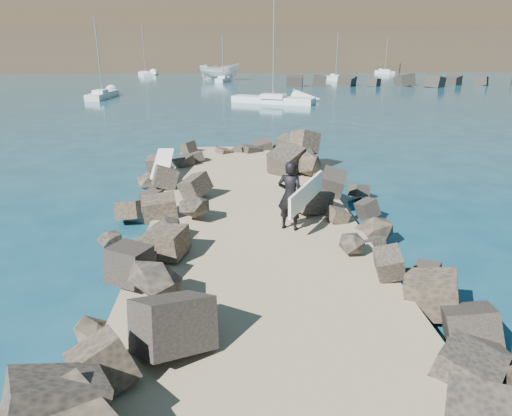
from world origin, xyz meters
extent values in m
plane|color=#0F384C|center=(0.00, 0.00, 0.00)|extent=(800.00, 800.00, 0.00)
cube|color=#8C7759|center=(0.00, -2.00, 0.30)|extent=(6.00, 26.00, 0.60)
cube|color=black|center=(-2.90, -1.50, 0.50)|extent=(2.60, 22.00, 1.00)
cube|color=black|center=(2.90, -1.50, 0.50)|extent=(2.60, 22.00, 1.00)
cube|color=black|center=(35.00, 55.00, 0.60)|extent=(52.00, 4.00, 1.20)
cube|color=#2D4919|center=(10.00, 160.00, 16.00)|extent=(360.00, 140.00, 32.00)
cube|color=white|center=(-3.25, 5.38, 1.04)|extent=(0.67, 2.59, 0.09)
imported|color=silver|center=(-2.11, 69.50, 1.36)|extent=(7.47, 4.37, 2.71)
imported|color=black|center=(0.98, -0.25, 1.57)|extent=(0.84, 0.72, 1.95)
cube|color=white|center=(1.43, -0.25, 1.63)|extent=(1.28, 2.13, 0.76)
cube|color=silver|center=(-14.68, 41.04, 0.25)|extent=(2.04, 7.29, 0.80)
cylinder|color=gray|center=(-14.68, 41.04, 4.56)|extent=(0.12, 0.12, 7.92)
cube|color=silver|center=(-14.68, 40.18, 0.75)|extent=(1.28, 2.09, 0.44)
cube|color=silver|center=(32.18, 85.63, 0.25)|extent=(2.52, 6.18, 0.80)
cylinder|color=gray|center=(32.18, 85.63, 3.92)|extent=(0.12, 0.12, 6.64)
cube|color=silver|center=(32.18, 84.92, 0.75)|extent=(1.29, 1.85, 0.44)
cube|color=silver|center=(17.47, 66.61, 0.25)|extent=(2.71, 6.45, 0.80)
cylinder|color=gray|center=(17.47, 66.61, 4.06)|extent=(0.12, 0.12, 6.93)
cube|color=silver|center=(17.47, 65.87, 0.75)|extent=(1.36, 1.94, 0.44)
cube|color=silver|center=(3.85, 34.84, 0.25)|extent=(8.43, 5.47, 0.80)
cylinder|color=gray|center=(3.85, 34.84, 5.27)|extent=(0.12, 0.12, 9.34)
cube|color=silver|center=(3.85, 34.38, 0.75)|extent=(2.74, 2.28, 0.44)
cube|color=silver|center=(-16.69, 81.33, 0.25)|extent=(4.20, 8.35, 0.80)
cylinder|color=gray|center=(-16.69, 81.33, 5.10)|extent=(0.12, 0.12, 9.00)
cube|color=silver|center=(-16.69, 80.39, 0.75)|extent=(1.94, 2.58, 0.44)
cube|color=silver|center=(-1.44, 65.16, 0.25)|extent=(2.62, 5.96, 0.80)
cylinder|color=gray|center=(-1.44, 65.16, 3.80)|extent=(0.12, 0.12, 6.41)
cube|color=silver|center=(-1.44, 64.48, 0.75)|extent=(1.29, 1.81, 0.44)
camera|label=1|loc=(-0.66, -12.07, 5.43)|focal=32.00mm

